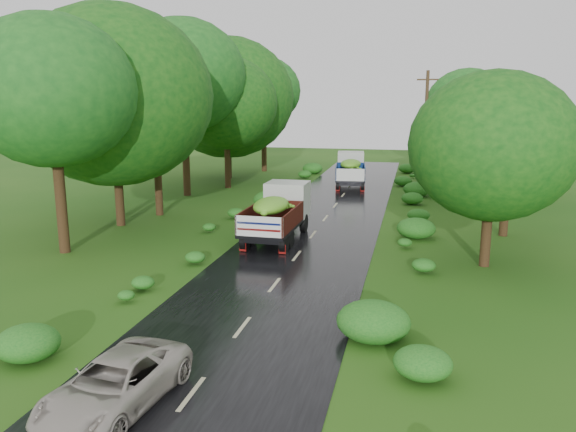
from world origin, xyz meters
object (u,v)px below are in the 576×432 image
(truck_near, at_px, (278,210))
(utility_pole, at_px, (425,129))
(truck_far, at_px, (351,168))
(car, at_px, (115,384))

(truck_near, bearing_deg, utility_pole, 68.61)
(truck_far, height_order, car, truck_far)
(truck_near, xyz_separation_m, truck_far, (1.54, 17.28, -0.02))
(car, height_order, utility_pole, utility_pole)
(car, bearing_deg, truck_near, 96.77)
(truck_far, xyz_separation_m, utility_pole, (5.49, -0.35, 3.07))
(truck_far, xyz_separation_m, car, (-1.44, -33.06, -0.83))
(car, bearing_deg, utility_pole, 84.44)
(truck_near, relative_size, truck_far, 0.99)
(utility_pole, bearing_deg, truck_far, 179.51)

